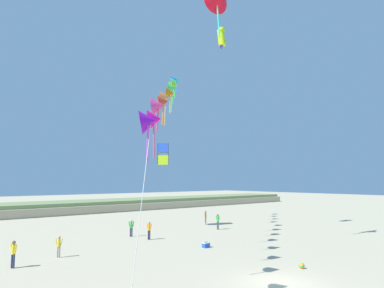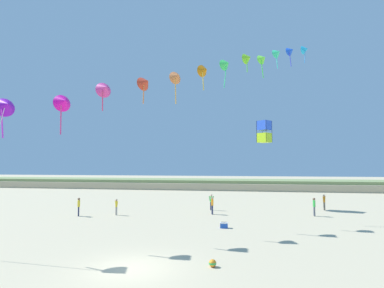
% 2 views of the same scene
% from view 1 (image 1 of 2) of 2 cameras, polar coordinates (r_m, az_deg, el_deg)
% --- Properties ---
extents(ground_plane, '(240.00, 240.00, 0.00)m').
position_cam_1_polar(ground_plane, '(20.64, 14.15, -21.57)').
color(ground_plane, '#C1B28E').
extents(dune_ridge, '(120.00, 10.96, 1.88)m').
position_cam_1_polar(dune_ridge, '(62.22, -25.43, -9.75)').
color(dune_ridge, tan).
rests_on(dune_ridge, ground).
extents(person_near_left, '(0.59, 0.27, 1.71)m').
position_cam_1_polar(person_near_left, '(35.55, -10.09, -13.38)').
color(person_near_left, '#282D4C').
rests_on(person_near_left, ground).
extents(person_near_right, '(0.43, 0.51, 1.68)m').
position_cam_1_polar(person_near_right, '(44.32, 2.29, -12.02)').
color(person_near_right, '#726656').
rests_on(person_near_right, ground).
extents(person_mid_center, '(0.36, 0.57, 1.72)m').
position_cam_1_polar(person_mid_center, '(25.63, -27.63, -15.69)').
color(person_mid_center, '#282D4C').
rests_on(person_mid_center, ground).
extents(person_far_left, '(0.30, 0.58, 1.70)m').
position_cam_1_polar(person_far_left, '(33.51, -7.16, -13.89)').
color(person_far_left, '#282D4C').
rests_on(person_far_left, ground).
extents(person_far_right, '(0.24, 0.61, 1.73)m').
position_cam_1_polar(person_far_right, '(39.99, 4.32, -12.61)').
color(person_far_right, '#474C56').
rests_on(person_far_right, ground).
extents(person_far_center, '(0.47, 0.40, 1.54)m').
position_cam_1_polar(person_far_center, '(27.67, -21.32, -15.41)').
color(person_far_center, gray).
rests_on(person_far_center, ground).
extents(kite_banner_string, '(23.16, 27.10, 20.50)m').
position_cam_1_polar(kite_banner_string, '(32.66, -3.76, 8.85)').
color(kite_banner_string, purple).
extents(large_kite_mid_trail, '(0.92, 1.18, 2.69)m').
position_cam_1_polar(large_kite_mid_trail, '(41.53, 4.91, 17.32)').
color(large_kite_mid_trail, '#AAE113').
extents(large_kite_high_solo, '(1.79, 1.79, 2.51)m').
position_cam_1_polar(large_kite_high_solo, '(40.99, -4.84, -1.68)').
color(large_kite_high_solo, '#BBEA22').
extents(beach_cooler, '(0.58, 0.41, 0.46)m').
position_cam_1_polar(beach_cooler, '(29.69, 2.34, -16.46)').
color(beach_cooler, blue).
rests_on(beach_cooler, ground).
extents(beach_ball, '(0.36, 0.36, 0.36)m').
position_cam_1_polar(beach_ball, '(24.05, 17.81, -18.75)').
color(beach_ball, orange).
rests_on(beach_ball, ground).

